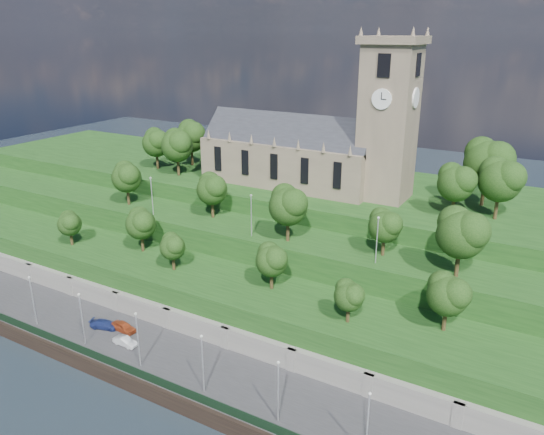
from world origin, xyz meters
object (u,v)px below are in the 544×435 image
Objects in this scene: car_middle at (125,341)px; car_right at (105,324)px; church at (314,146)px.

car_right is at bearing 73.62° from car_middle.
car_middle is at bearing -100.72° from church.
car_right is at bearing -108.89° from church.
church is 10.84× the size of car_middle.
car_right is (-5.69, 1.73, 0.02)m from car_middle.
church is at bearing -10.23° from car_middle.
church reaches higher than car_right.
car_middle is at bearing -124.13° from car_right.
car_middle is (-7.78, -41.07, -19.94)m from church.
church is 46.31m from car_middle.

